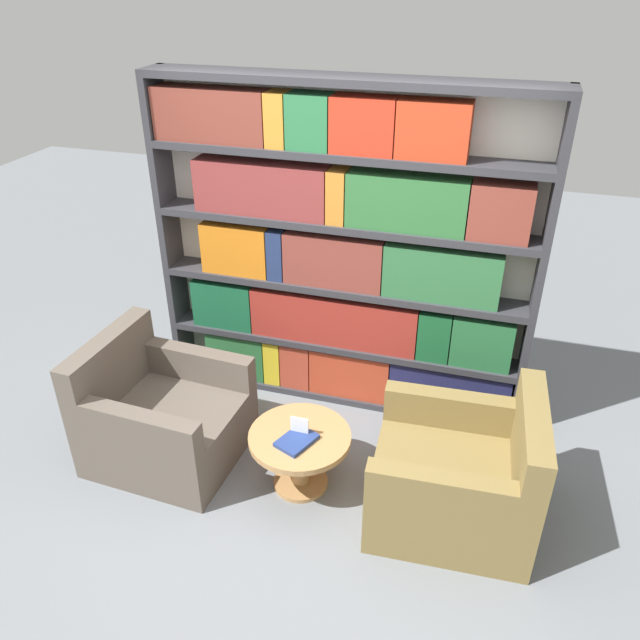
{
  "coord_description": "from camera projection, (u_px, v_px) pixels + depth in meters",
  "views": [
    {
      "loc": [
        1.0,
        -2.55,
        2.97
      ],
      "look_at": [
        0.02,
        0.71,
        0.99
      ],
      "focal_mm": 35.0,
      "sensor_mm": 36.0,
      "label": 1
    }
  ],
  "objects": [
    {
      "name": "ground_plane",
      "position": [
        284.0,
        513.0,
        3.85
      ],
      "size": [
        14.0,
        14.0,
        0.0
      ],
      "primitive_type": "plane",
      "color": "slate"
    },
    {
      "name": "bookshelf",
      "position": [
        343.0,
        260.0,
        4.37
      ],
      "size": [
        2.68,
        0.3,
        2.36
      ],
      "color": "silver",
      "rests_on": "ground_plane"
    },
    {
      "name": "armchair_left",
      "position": [
        162.0,
        418.0,
        4.2
      ],
      "size": [
        0.98,
        0.9,
        0.85
      ],
      "rotation": [
        0.0,
        0.0,
        1.52
      ],
      "color": "brown",
      "rests_on": "ground_plane"
    },
    {
      "name": "armchair_right",
      "position": [
        459.0,
        479.0,
        3.71
      ],
      "size": [
        0.98,
        0.9,
        0.85
      ],
      "rotation": [
        0.0,
        0.0,
        -1.51
      ],
      "color": "olive",
      "rests_on": "ground_plane"
    },
    {
      "name": "coffee_table",
      "position": [
        300.0,
        449.0,
        3.92
      ],
      "size": [
        0.64,
        0.64,
        0.41
      ],
      "color": "#AD7F4C",
      "rests_on": "ground_plane"
    },
    {
      "name": "table_sign",
      "position": [
        300.0,
        428.0,
        3.84
      ],
      "size": [
        0.11,
        0.06,
        0.13
      ],
      "color": "black",
      "rests_on": "coffee_table"
    },
    {
      "name": "stray_book",
      "position": [
        297.0,
        440.0,
        3.8
      ],
      "size": [
        0.25,
        0.29,
        0.03
      ],
      "color": "navy",
      "rests_on": "coffee_table"
    }
  ]
}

